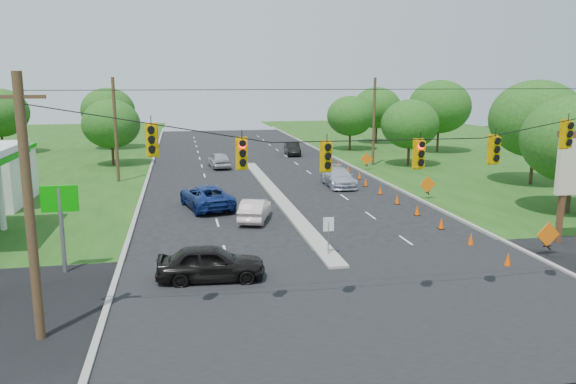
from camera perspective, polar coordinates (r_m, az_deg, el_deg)
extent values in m
plane|color=black|center=(23.01, 8.01, -11.08)|extent=(160.00, 160.00, 0.00)
cube|color=black|center=(23.01, 8.01, -11.08)|extent=(160.00, 14.00, 0.02)
cube|color=gray|center=(50.93, -14.13, 1.08)|extent=(0.25, 110.00, 0.16)
cube|color=gray|center=(53.66, 7.93, 1.82)|extent=(0.25, 110.00, 0.16)
cube|color=gray|center=(42.59, -1.10, -0.53)|extent=(1.00, 34.00, 0.18)
cylinder|color=gray|center=(28.14, 4.12, -4.87)|extent=(0.06, 0.06, 1.80)
cube|color=white|center=(27.92, 4.14, -3.29)|extent=(0.55, 0.04, 0.70)
cylinder|color=#422D1C|center=(20.16, -24.79, -1.82)|extent=(0.32, 0.32, 9.00)
cube|color=#422D1C|center=(19.73, -25.68, 8.71)|extent=(1.60, 0.12, 0.12)
cylinder|color=black|center=(20.43, 9.45, 6.33)|extent=(24.00, 0.04, 0.04)
cube|color=#E8AD00|center=(19.22, -13.66, 5.11)|extent=(0.34, 0.24, 1.00)
cube|color=#E8AD00|center=(19.36, -4.68, 3.87)|extent=(0.34, 0.24, 1.00)
cube|color=#E8AD00|center=(19.93, 3.95, 3.59)|extent=(0.34, 0.24, 1.00)
cube|color=#E8AD00|center=(21.09, 13.20, 3.74)|extent=(0.34, 0.24, 1.00)
cube|color=#E8AD00|center=(22.47, 20.24, 4.01)|extent=(0.34, 0.24, 1.00)
cube|color=#E8AD00|center=(24.10, 26.48, 5.23)|extent=(0.34, 0.24, 1.00)
cylinder|color=#422D1C|center=(50.56, -17.11, 6.00)|extent=(0.28, 0.28, 9.00)
cylinder|color=#422D1C|center=(58.61, 8.72, 7.02)|extent=(0.28, 0.28, 9.00)
cylinder|color=gray|center=(27.48, -21.97, -3.69)|extent=(0.20, 0.20, 4.00)
cube|color=#019F03|center=(27.16, -22.20, -0.63)|extent=(1.60, 0.15, 1.20)
cylinder|color=white|center=(36.68, -27.22, 0.11)|extent=(0.36, 0.36, 4.80)
cube|color=#59331E|center=(33.49, 26.00, -1.09)|extent=(0.25, 0.25, 4.40)
cone|color=#FD4F00|center=(28.83, 21.43, -6.39)|extent=(0.32, 0.32, 0.70)
cone|color=#FD4F00|center=(31.70, 18.08, -4.59)|extent=(0.32, 0.32, 0.70)
cone|color=#FD4F00|center=(34.69, 15.31, -3.08)|extent=(0.32, 0.32, 0.70)
cone|color=#FD4F00|center=(37.77, 12.99, -1.81)|extent=(0.32, 0.32, 0.70)
cone|color=#FD4F00|center=(40.91, 11.03, -0.73)|extent=(0.32, 0.32, 0.70)
cone|color=#FD4F00|center=(44.11, 9.35, 0.20)|extent=(0.32, 0.32, 0.70)
cone|color=#FD4F00|center=(47.35, 7.90, 0.99)|extent=(0.32, 0.32, 0.70)
cone|color=#FD4F00|center=(50.81, 7.28, 1.71)|extent=(0.32, 0.32, 0.70)
cone|color=#FD4F00|center=(54.10, 6.13, 2.32)|extent=(0.32, 0.32, 0.70)
cone|color=#FD4F00|center=(57.42, 5.12, 2.85)|extent=(0.32, 0.32, 0.70)
cube|color=black|center=(31.08, 24.82, -5.01)|extent=(0.06, 0.58, 0.26)
cube|color=black|center=(31.08, 24.82, -5.01)|extent=(0.06, 0.58, 0.26)
cube|color=orange|center=(30.93, 24.91, -3.94)|extent=(1.27, 0.05, 1.27)
cube|color=black|center=(42.86, 13.98, -0.04)|extent=(0.06, 0.58, 0.26)
cube|color=black|center=(42.86, 13.98, -0.04)|extent=(0.06, 0.58, 0.26)
cube|color=orange|center=(42.75, 14.02, 0.75)|extent=(1.27, 0.05, 1.27)
cube|color=black|center=(55.67, 7.97, 2.73)|extent=(0.06, 0.58, 0.26)
cube|color=black|center=(55.67, 7.97, 2.73)|extent=(0.06, 0.58, 0.26)
cube|color=orange|center=(55.59, 7.99, 3.34)|extent=(1.27, 0.05, 1.27)
cylinder|color=black|center=(75.42, -27.03, 4.51)|extent=(0.28, 0.28, 2.88)
cylinder|color=black|center=(60.95, -17.37, 3.74)|extent=(0.28, 0.28, 2.52)
ellipsoid|color=#194C14|center=(60.65, -17.54, 6.62)|extent=(5.88, 5.88, 5.04)
cylinder|color=black|center=(75.97, -17.66, 5.25)|extent=(0.28, 0.28, 2.88)
ellipsoid|color=#194C14|center=(75.71, -17.82, 7.90)|extent=(6.72, 6.72, 5.76)
cylinder|color=black|center=(41.36, 26.66, -0.06)|extent=(0.28, 0.28, 2.88)
ellipsoid|color=#194C14|center=(40.89, 27.09, 4.78)|extent=(6.72, 6.72, 5.76)
cylinder|color=black|center=(51.64, 23.53, 2.44)|extent=(0.28, 0.28, 3.24)
ellipsoid|color=#194C14|center=(51.25, 23.88, 6.82)|extent=(7.56, 7.56, 6.48)
cylinder|color=black|center=(59.27, 12.14, 3.80)|extent=(0.28, 0.28, 2.52)
ellipsoid|color=#194C14|center=(58.97, 12.27, 6.77)|extent=(5.88, 5.88, 5.04)
cylinder|color=black|center=(71.58, 14.97, 5.20)|extent=(0.28, 0.28, 3.24)
ellipsoid|color=#194C14|center=(71.29, 15.13, 8.37)|extent=(7.56, 7.56, 6.48)
cylinder|color=black|center=(80.15, 8.95, 5.93)|extent=(0.28, 0.28, 2.88)
ellipsoid|color=#194C14|center=(79.91, 9.03, 8.44)|extent=(6.72, 6.72, 5.76)
cylinder|color=black|center=(71.66, 6.30, 5.23)|extent=(0.28, 0.28, 2.52)
ellipsoid|color=#194C14|center=(71.41, 6.36, 7.69)|extent=(5.88, 5.88, 5.04)
imported|color=black|center=(25.12, -7.84, -7.16)|extent=(4.87, 2.24, 1.62)
imported|color=beige|center=(35.42, -3.40, -1.81)|extent=(2.66, 4.53, 1.41)
imported|color=navy|center=(39.17, -8.29, -0.46)|extent=(3.95, 6.37, 1.64)
imported|color=#ABAEC0|center=(47.04, 5.14, 1.52)|extent=(2.28, 5.39, 1.55)
imported|color=#A6A6AD|center=(57.34, -7.00, 3.24)|extent=(2.34, 4.79, 1.58)
imported|color=black|center=(66.73, 0.44, 4.42)|extent=(1.95, 4.67, 1.50)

